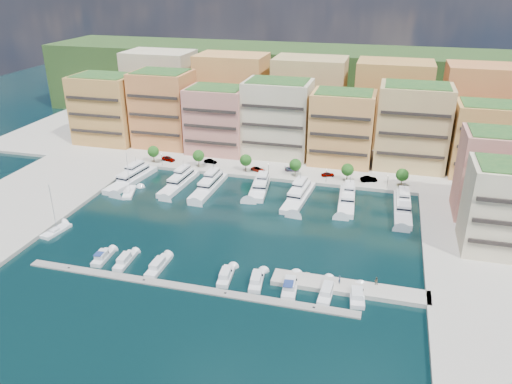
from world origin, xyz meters
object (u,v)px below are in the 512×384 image
tree_0 (153,151)px  tree_2 (246,160)px  lamppost_1 (214,162)px  cruiser_1 (103,257)px  yacht_1 (180,182)px  yacht_2 (209,185)px  cruiser_6 (257,281)px  lamppost_0 (162,157)px  car_3 (292,169)px  car_5 (369,179)px  cruiser_2 (125,261)px  cruiser_8 (327,292)px  tree_3 (295,165)px  yacht_5 (347,199)px  cruiser_5 (226,276)px  sailboat_2 (129,193)px  yacht_4 (299,195)px  tender_3 (361,282)px  tree_5 (402,175)px  tree_1 (198,156)px  cruiser_7 (290,286)px  lamppost_4 (388,179)px  cruiser_9 (357,296)px  yacht_6 (403,206)px  car_4 (328,174)px  lamppost_3 (326,173)px  car_2 (258,169)px  car_0 (168,159)px  person_1 (376,281)px  yacht_3 (260,187)px  lamppost_2 (268,168)px  car_1 (210,161)px  sailboat_0 (56,231)px  person_0 (340,280)px

tree_0 → tree_2: same height
lamppost_1 → cruiser_1: bearing=-97.0°
tree_2 → yacht_1: (-16.85, -13.97, -3.65)m
yacht_2 → cruiser_6: (26.35, -43.93, -0.66)m
lamppost_0 → lamppost_1: size_ratio=1.00×
car_3 → car_5: size_ratio=0.94×
cruiser_2 → cruiser_8: 45.07m
tree_3 → cruiser_1: size_ratio=0.78×
yacht_5 → cruiser_2: 63.28m
cruiser_5 → cruiser_6: (6.76, -0.00, -0.00)m
sailboat_2 → yacht_5: bearing=9.5°
yacht_4 → tender_3: (20.17, -38.13, -0.72)m
cruiser_5 → lamppost_0: bearing=125.9°
tree_5 → tree_1: bearing=180.0°
lamppost_0 → cruiser_7: bearing=-45.8°
tree_3 → sailboat_2: 50.79m
cruiser_2 → cruiser_8: bearing=-0.0°
yacht_1 → lamppost_4: bearing=10.9°
cruiser_5 → cruiser_9: same height
yacht_6 → tree_5: bearing=91.8°
lamppost_4 → car_3: (-29.80, 6.38, -2.14)m
yacht_2 → tender_3: (47.34, -38.34, -0.83)m
lamppost_1 → car_4: 36.27m
yacht_6 → yacht_4: bearing=179.9°
lamppost_1 → lamppost_3: same height
tree_1 → lamppost_1: 6.49m
yacht_2 → car_2: yacht_2 is taller
sailboat_2 → car_0: 26.06m
lamppost_0 → cruiser_8: bearing=-42.1°
tree_1 → person_1: tree_1 is taller
tree_0 → lamppost_4: 76.04m
yacht_3 → car_5: (30.82, 13.28, 0.62)m
lamppost_2 → cruiser_6: bearing=-78.8°
yacht_1 → yacht_5: 50.27m
tender_3 → car_3: size_ratio=0.30×
tree_1 → yacht_2: tree_1 is taller
tree_1 → cruiser_7: bearing=-54.0°
car_0 → car_1: (14.49, 1.49, -0.11)m
cruiser_5 → car_4: size_ratio=1.96×
yacht_5 → car_1: yacht_5 is taller
tree_2 → cruiser_1: size_ratio=0.78×
tree_3 → cruiser_9: 62.89m
yacht_6 → car_3: bearing=151.6°
sailboat_0 → cruiser_6: bearing=-8.8°
car_0 → cruiser_9: bearing=-115.7°
sailboat_0 → car_3: size_ratio=2.80×
yacht_3 → cruiser_7: yacht_3 is taller
cruiser_2 → car_2: bearing=75.6°
lamppost_3 → car_3: lamppost_3 is taller
car_0 → person_0: bearing=-116.0°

